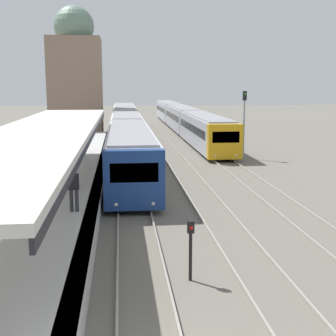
# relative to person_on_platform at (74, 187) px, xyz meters

# --- Properties ---
(platform_canopy) EXTENTS (4.00, 27.68, 2.96)m
(platform_canopy) POSITION_rel_person_on_platform_xyz_m (-1.31, 2.47, 1.89)
(platform_canopy) COLOR beige
(platform_canopy) RESTS_ON station_platform
(person_on_platform) EXTENTS (0.40, 0.22, 1.66)m
(person_on_platform) POSITION_rel_person_on_platform_xyz_m (0.00, 0.00, 0.00)
(person_on_platform) COLOR #2D2D33
(person_on_platform) RESTS_ON station_platform
(train_near) EXTENTS (2.69, 49.60, 3.03)m
(train_near) POSITION_rel_person_on_platform_xyz_m (2.35, 27.12, -0.21)
(train_near) COLOR navy
(train_near) RESTS_ON ground_plane
(train_far) EXTENTS (2.59, 48.57, 2.96)m
(train_far) POSITION_rel_person_on_platform_xyz_m (9.38, 39.96, -0.25)
(train_far) COLOR gold
(train_far) RESTS_ON ground_plane
(signal_post_near) EXTENTS (0.20, 0.21, 1.82)m
(signal_post_near) POSITION_rel_person_on_platform_xyz_m (3.76, -4.58, -0.76)
(signal_post_near) COLOR black
(signal_post_near) RESTS_ON ground_plane
(signal_mast_far) EXTENTS (0.28, 0.29, 5.18)m
(signal_mast_far) POSITION_rel_person_on_platform_xyz_m (11.27, 17.83, 1.36)
(signal_mast_far) COLOR gray
(signal_mast_far) RESTS_ON ground_plane
(distant_domed_building) EXTENTS (5.70, 5.70, 14.11)m
(distant_domed_building) POSITION_rel_person_on_platform_xyz_m (-3.06, 36.24, 4.74)
(distant_domed_building) COLOR #89705B
(distant_domed_building) RESTS_ON ground_plane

